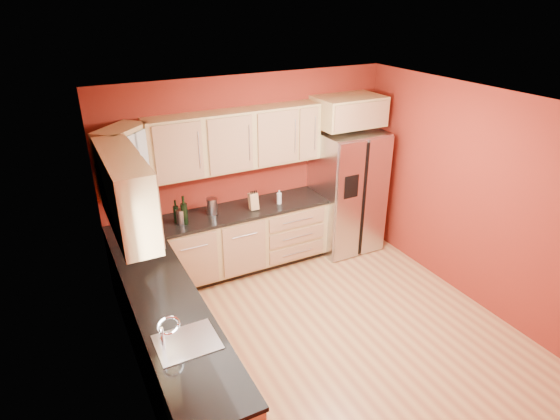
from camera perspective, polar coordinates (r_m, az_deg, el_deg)
name	(u,v)px	position (r m, az deg, el deg)	size (l,w,h in m)	color
floor	(325,333)	(5.53, 5.50, -14.71)	(4.00, 4.00, 0.00)	#A86641
ceiling	(337,105)	(4.36, 6.92, 12.59)	(4.00, 4.00, 0.00)	white
wall_back	(251,171)	(6.42, -3.60, 4.72)	(4.00, 0.04, 2.60)	maroon
wall_front	(491,355)	(3.61, 24.28, -15.82)	(4.00, 0.04, 2.60)	maroon
wall_left	(130,283)	(4.19, -17.80, -8.45)	(0.04, 4.00, 2.60)	maroon
wall_right	(471,197)	(6.05, 22.25, 1.52)	(0.04, 4.00, 2.60)	maroon
base_cabinets_back	(224,245)	(6.34, -6.84, -4.26)	(2.90, 0.60, 0.88)	tan
base_cabinets_left	(175,351)	(4.74, -12.70, -16.38)	(0.60, 2.80, 0.88)	tan
countertop_back	(222,214)	(6.12, -7.03, -0.55)	(2.90, 0.62, 0.04)	black
countertop_left	(171,311)	(4.45, -13.14, -11.89)	(0.62, 2.80, 0.04)	black
upper_cabinets_back	(237,140)	(6.02, -5.29, 8.53)	(2.30, 0.33, 0.75)	tan
upper_cabinets_left	(125,192)	(4.61, -18.35, 2.06)	(0.33, 1.35, 0.75)	tan
corner_upper_cabinet	(124,160)	(5.51, -18.45, 5.77)	(0.62, 0.33, 0.75)	tan
over_fridge_cabinet	(348,111)	(6.59, 8.35, 11.87)	(0.92, 0.60, 0.40)	tan
refrigerator	(346,191)	(6.89, 8.11, 2.30)	(0.90, 0.75, 1.78)	#BABABF
window	(142,288)	(3.64, -16.50, -9.08)	(0.03, 0.90, 1.00)	white
sink_faucet	(186,328)	(3.96, -11.43, -13.91)	(0.50, 0.42, 0.30)	silver
canister_left	(181,217)	(5.88, -11.96, -0.80)	(0.12, 0.12, 0.19)	#BABABF
canister_right	(212,206)	(6.07, -8.30, 0.46)	(0.13, 0.13, 0.22)	#BABABF
wine_bottle_a	(184,210)	(5.83, -11.63, -0.02)	(0.08, 0.08, 0.37)	black
wine_bottle_b	(176,211)	(5.91, -12.58, -0.16)	(0.07, 0.07, 0.30)	black
knife_block	(253,201)	(6.15, -3.26, 1.06)	(0.11, 0.10, 0.22)	tan
soap_dispenser	(279,197)	(6.30, -0.10, 1.59)	(0.07, 0.07, 0.19)	silver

